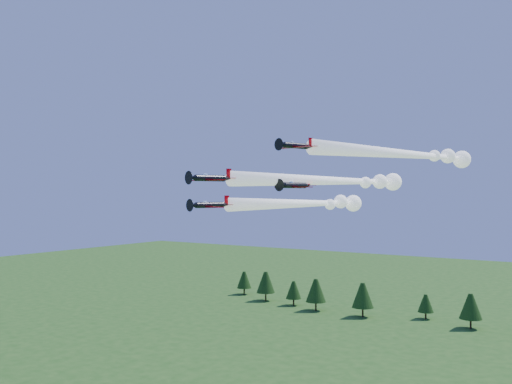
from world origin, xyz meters
The scene contains 5 objects.
plane_lead centered at (5.23, 20.44, 44.54)m, with size 19.47×51.49×3.70m.
plane_left centered at (-3.50, 25.49, 40.05)m, with size 16.93×44.09×3.70m.
plane_right centered at (17.48, 27.28, 49.54)m, with size 18.95×52.99×3.70m.
plane_slot centered at (2.77, 8.89, 43.55)m, with size 7.90×8.66×2.76m.
treeline centered at (-0.41, 108.57, 6.60)m, with size 172.41×20.41×11.58m.
Camera 1 is at (52.71, -79.12, 42.05)m, focal length 40.00 mm.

